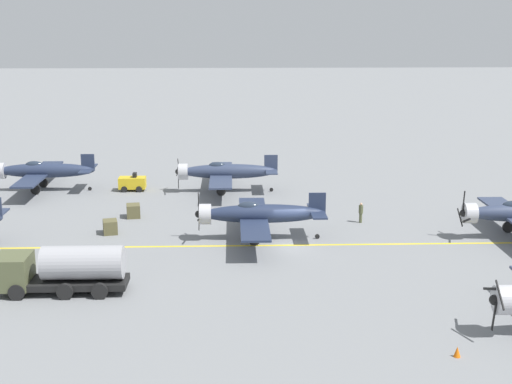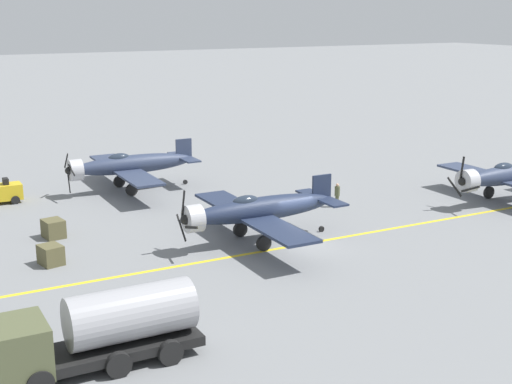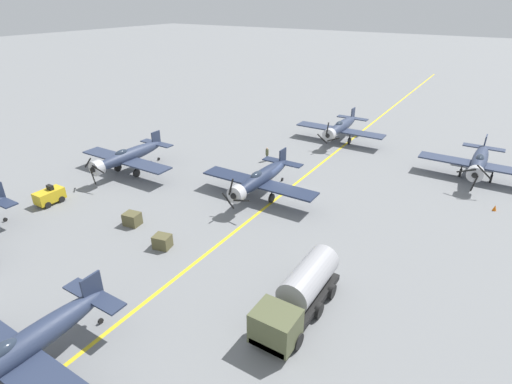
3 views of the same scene
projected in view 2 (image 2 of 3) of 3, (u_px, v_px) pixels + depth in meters
The scene contains 10 objects.
ground_plane at pixel (305, 244), 42.05m from camera, with size 400.00×400.00×0.00m, color slate.
taxiway_stripe at pixel (305, 244), 42.05m from camera, with size 0.30×160.00×0.01m, color yellow.
airplane_near_center at pixel (510, 175), 50.64m from camera, with size 12.00×9.98×3.80m.
airplane_mid_center at pixel (257, 210), 41.79m from camera, with size 12.00×9.98×3.75m.
airplane_mid_right at pixel (129, 165), 53.92m from camera, with size 12.00×9.98×3.65m.
fuel_tanker at pixel (97, 330), 27.25m from camera, with size 2.68×8.00×2.98m.
tow_tractor at pixel (3, 192), 50.78m from camera, with size 1.57×2.60×1.79m.
ground_crew_walking at pixel (337, 194), 49.74m from camera, with size 0.37×0.37×1.70m.
supply_crate_by_tanker at pixel (53, 229), 43.11m from camera, with size 1.34×1.12×1.12m, color brown.
supply_crate_mid_lane at pixel (51, 255), 38.54m from camera, with size 1.30×1.08×1.08m, color brown.
Camera 2 is at (-33.94, 21.32, 13.39)m, focal length 50.00 mm.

